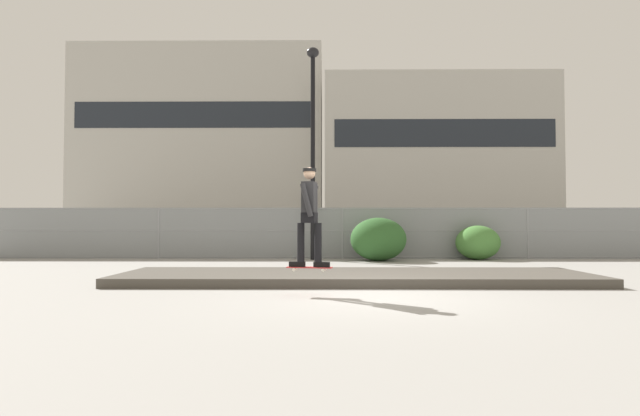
{
  "coord_description": "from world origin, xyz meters",
  "views": [
    {
      "loc": [
        -0.65,
        -8.91,
        1.25
      ],
      "look_at": [
        -0.77,
        3.39,
        1.64
      ],
      "focal_mm": 28.45,
      "sensor_mm": 36.0,
      "label": 1
    }
  ],
  "objects_px": {
    "skater": "(309,210)",
    "shrub_left": "(378,239)",
    "parked_car_near": "(244,234)",
    "shrub_center": "(478,243)",
    "skateboard": "(309,268)",
    "street_lamp": "(313,129)"
  },
  "relations": [
    {
      "from": "skateboard",
      "to": "skater",
      "type": "distance_m",
      "value": 1.01
    },
    {
      "from": "skateboard",
      "to": "shrub_left",
      "type": "bearing_deg",
      "value": 75.94
    },
    {
      "from": "parked_car_near",
      "to": "shrub_center",
      "type": "xyz_separation_m",
      "value": [
        8.78,
        -3.29,
        -0.24
      ]
    },
    {
      "from": "shrub_left",
      "to": "shrub_center",
      "type": "height_order",
      "value": "shrub_left"
    },
    {
      "from": "skateboard",
      "to": "parked_car_near",
      "type": "xyz_separation_m",
      "value": [
        -3.11,
        12.28,
        0.35
      ]
    },
    {
      "from": "shrub_left",
      "to": "parked_car_near",
      "type": "bearing_deg",
      "value": 143.1
    },
    {
      "from": "street_lamp",
      "to": "parked_car_near",
      "type": "relative_size",
      "value": 1.69
    },
    {
      "from": "skater",
      "to": "parked_car_near",
      "type": "relative_size",
      "value": 0.39
    },
    {
      "from": "skateboard",
      "to": "shrub_center",
      "type": "height_order",
      "value": "shrub_center"
    },
    {
      "from": "skateboard",
      "to": "parked_car_near",
      "type": "relative_size",
      "value": 0.18
    },
    {
      "from": "parked_car_near",
      "to": "shrub_center",
      "type": "relative_size",
      "value": 2.86
    },
    {
      "from": "skater",
      "to": "parked_car_near",
      "type": "xyz_separation_m",
      "value": [
        -3.11,
        12.28,
        -0.66
      ]
    },
    {
      "from": "skater",
      "to": "shrub_center",
      "type": "distance_m",
      "value": 10.67
    },
    {
      "from": "street_lamp",
      "to": "shrub_center",
      "type": "xyz_separation_m",
      "value": [
        5.82,
        0.07,
        -4.02
      ]
    },
    {
      "from": "parked_car_near",
      "to": "shrub_center",
      "type": "bearing_deg",
      "value": -20.55
    },
    {
      "from": "skateboard",
      "to": "parked_car_near",
      "type": "distance_m",
      "value": 12.68
    },
    {
      "from": "street_lamp",
      "to": "shrub_center",
      "type": "height_order",
      "value": "street_lamp"
    },
    {
      "from": "skater",
      "to": "shrub_center",
      "type": "height_order",
      "value": "skater"
    },
    {
      "from": "shrub_left",
      "to": "shrub_center",
      "type": "relative_size",
      "value": 1.22
    },
    {
      "from": "skater",
      "to": "shrub_left",
      "type": "height_order",
      "value": "skater"
    },
    {
      "from": "skateboard",
      "to": "street_lamp",
      "type": "distance_m",
      "value": 9.84
    },
    {
      "from": "skateboard",
      "to": "skater",
      "type": "bearing_deg",
      "value": -0.45
    }
  ]
}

